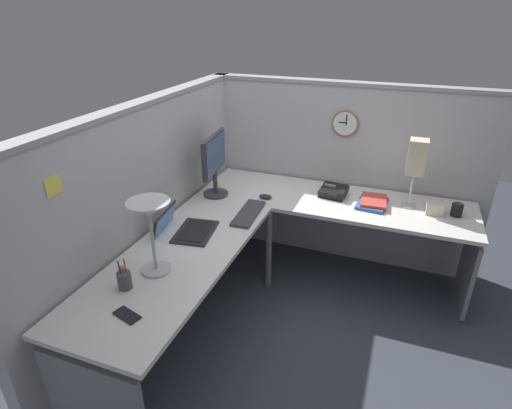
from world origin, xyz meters
name	(u,v)px	position (x,y,z in m)	size (l,w,h in m)	color
ground_plane	(281,299)	(0.00, 0.00, 0.00)	(6.80, 6.80, 0.00)	#383D47
cubicle_wall_back	(151,213)	(-0.36, 0.87, 0.79)	(2.57, 0.12, 1.58)	#B2B2B7
cubicle_wall_right	(342,174)	(0.87, -0.27, 0.79)	(0.12, 2.37, 1.58)	#B2B2B7
desk	(283,242)	(-0.15, -0.05, 0.63)	(2.35, 2.15, 0.73)	silver
monitor	(215,161)	(0.21, 0.64, 1.02)	(0.46, 0.20, 0.50)	#38383D
laptop	(182,228)	(-0.42, 0.59, 0.75)	(0.40, 0.43, 0.22)	#232326
keyboard	(249,213)	(-0.02, 0.26, 0.74)	(0.43, 0.14, 0.02)	#38383D
computer_mouse	(265,196)	(0.29, 0.24, 0.75)	(0.06, 0.10, 0.03)	#232326
desk_lamp_dome	(150,215)	(-0.87, 0.50, 1.09)	(0.24, 0.24, 0.44)	#B7BABF
pen_cup	(124,280)	(-1.08, 0.57, 0.78)	(0.08, 0.08, 0.18)	#4C4C51
cell_phone	(127,315)	(-1.26, 0.42, 0.73)	(0.07, 0.14, 0.01)	black
office_phone	(334,192)	(0.52, -0.27, 0.77)	(0.21, 0.23, 0.11)	black
book_stack	(373,202)	(0.47, -0.58, 0.75)	(0.30, 0.23, 0.04)	#335999
desk_lamp_paper	(417,159)	(0.54, -0.84, 1.11)	(0.13, 0.13, 0.53)	#B7BABF
coffee_mug	(457,210)	(0.50, -1.17, 0.78)	(0.08, 0.08, 0.10)	black
tissue_box	(435,208)	(0.48, -1.02, 0.78)	(0.12, 0.12, 0.09)	beige
wall_clock	(345,123)	(0.82, -0.26, 1.26)	(0.04, 0.22, 0.22)	olive
pinned_note_leftmost	(53,186)	(-1.17, 0.82, 1.34)	(0.10, 0.00, 0.10)	#EAD84C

